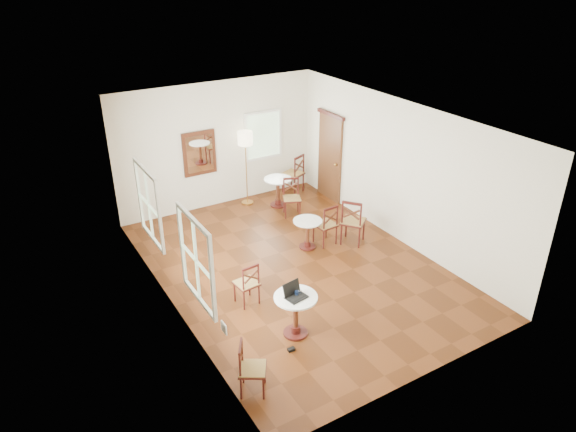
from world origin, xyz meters
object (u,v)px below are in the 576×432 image
object	(u,v)px
power_adapter	(291,349)
chair_near_a	(247,283)
chair_near_b	(251,368)
mouse	(299,292)
chair_back_a	(294,173)
cafe_table_back	(278,189)
chair_mid_a	(326,224)
water_glass	(300,293)
cafe_table_mid	(308,231)
chair_back_b	(292,198)
navy_mug	(297,293)
laptop	(294,293)
chair_mid_b	(353,221)
cafe_table_near	(296,311)
floor_lamp	(245,143)

from	to	relation	value
power_adapter	chair_near_a	bearing A→B (deg)	90.31
chair_near_b	mouse	bearing A→B (deg)	-26.29
chair_near_a	mouse	world-z (taller)	chair_near_a
chair_back_a	chair_near_a	bearing A→B (deg)	25.94
cafe_table_back	chair_mid_a	bearing A→B (deg)	-92.16
water_glass	chair_near_a	bearing A→B (deg)	106.56
mouse	cafe_table_mid	bearing A→B (deg)	58.42
chair_back_b	navy_mug	size ratio (longest dim) A/B	8.70
chair_mid_a	mouse	distance (m)	2.97
mouse	navy_mug	distance (m)	0.08
chair_near_b	chair_back_a	xyz separation A→B (m)	(4.15, 5.62, 0.10)
laptop	navy_mug	world-z (taller)	laptop
chair_back_a	water_glass	world-z (taller)	chair_back_a
chair_back_b	water_glass	bearing A→B (deg)	-95.49
chair_back_a	water_glass	size ratio (longest dim) A/B	10.86
cafe_table_mid	chair_mid_a	bearing A→B (deg)	-7.53
mouse	navy_mug	world-z (taller)	navy_mug
chair_mid_b	navy_mug	size ratio (longest dim) A/B	10.09
chair_back_a	mouse	distance (m)	5.62
mouse	navy_mug	bearing A→B (deg)	-140.27
chair_back_b	navy_mug	world-z (taller)	chair_back_b
cafe_table_near	cafe_table_back	bearing A→B (deg)	63.26
cafe_table_mid	power_adapter	world-z (taller)	cafe_table_mid
chair_near_a	chair_mid_a	world-z (taller)	chair_mid_a
chair_near_a	chair_back_a	world-z (taller)	chair_back_a
cafe_table_mid	chair_mid_a	world-z (taller)	chair_mid_a
navy_mug	chair_mid_b	bearing A→B (deg)	36.70
cafe_table_mid	chair_near_b	world-z (taller)	chair_near_b
chair_near_a	floor_lamp	xyz separation A→B (m)	(1.90, 3.72, 1.14)
chair_back_a	water_glass	xyz separation A→B (m)	(-2.90, -4.90, 0.28)
chair_mid_a	laptop	bearing A→B (deg)	41.87
power_adapter	chair_mid_a	bearing A→B (deg)	46.57
chair_back_b	chair_near_a	bearing A→B (deg)	-109.63
chair_back_a	laptop	xyz separation A→B (m)	(-2.99, -4.87, 0.29)
cafe_table_near	chair_back_a	distance (m)	5.71
chair_near_b	water_glass	distance (m)	1.50
chair_back_a	mouse	bearing A→B (deg)	36.21
water_glass	chair_near_b	bearing A→B (deg)	-149.97
cafe_table_back	floor_lamp	world-z (taller)	floor_lamp
floor_lamp	navy_mug	world-z (taller)	floor_lamp
cafe_table_back	chair_near_a	bearing A→B (deg)	-127.66
cafe_table_near	cafe_table_back	world-z (taller)	cafe_table_near
cafe_table_near	water_glass	xyz separation A→B (m)	(0.07, -0.01, 0.33)
chair_back_a	laptop	bearing A→B (deg)	35.47
chair_mid_a	floor_lamp	xyz separation A→B (m)	(-0.50, 2.67, 1.10)
cafe_table_near	chair_back_a	size ratio (longest dim) A/B	0.72
chair_near_a	mouse	bearing A→B (deg)	103.23
power_adapter	cafe_table_back	bearing A→B (deg)	62.17
cafe_table_back	chair_near_a	distance (m)	4.05
chair_back_b	floor_lamp	distance (m)	1.69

